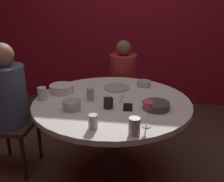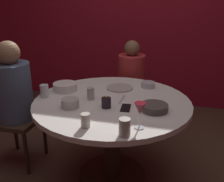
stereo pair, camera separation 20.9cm
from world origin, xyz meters
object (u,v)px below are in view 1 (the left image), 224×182
at_px(dining_table, 112,118).
at_px(bowl_sauce_side, 156,106).
at_px(bowl_small_white, 62,89).
at_px(cup_by_left_diner, 42,94).
at_px(seated_diner_left, 7,95).
at_px(cup_near_candle, 93,121).
at_px(cup_by_right_diner, 90,94).
at_px(bowl_salad_center, 72,105).
at_px(cell_phone, 128,107).
at_px(cup_center_front, 134,126).
at_px(candle_holder, 108,103).
at_px(dinner_plate, 117,88).
at_px(bowl_serving_large, 144,84).
at_px(seated_diner_back, 123,76).
at_px(wine_glass, 147,108).

height_order(dining_table, bowl_sauce_side, bowl_sauce_side).
bearing_deg(bowl_sauce_side, bowl_small_white, 163.77).
height_order(bowl_small_white, cup_by_left_diner, cup_by_left_diner).
distance_m(dining_table, seated_diner_left, 0.94).
distance_m(dining_table, cup_by_left_diner, 0.61).
distance_m(bowl_small_white, cup_near_candle, 0.74).
relative_size(cup_by_left_diner, cup_by_right_diner, 1.04).
bearing_deg(bowl_salad_center, cell_phone, 11.45).
bearing_deg(cup_by_left_diner, bowl_salad_center, -26.44).
xyz_separation_m(bowl_sauce_side, cup_center_front, (-0.14, -0.41, 0.03)).
distance_m(dining_table, bowl_sauce_side, 0.42).
height_order(candle_holder, dinner_plate, candle_holder).
xyz_separation_m(candle_holder, bowl_serving_large, (0.25, 0.54, -0.01)).
relative_size(seated_diner_left, cup_by_right_diner, 11.66).
xyz_separation_m(candle_holder, bowl_sauce_side, (0.36, 0.03, -0.01)).
bearing_deg(cup_near_candle, bowl_small_white, 124.43).
bearing_deg(cell_phone, seated_diner_back, 93.17).
xyz_separation_m(candle_holder, dinner_plate, (0.01, 0.45, -0.03)).
bearing_deg(seated_diner_back, cup_by_left_diner, -30.70).
xyz_separation_m(seated_diner_left, bowl_small_white, (0.45, 0.12, 0.04)).
relative_size(cell_phone, cup_center_front, 1.24).
bearing_deg(seated_diner_left, candle_holder, -9.58).
height_order(wine_glass, dinner_plate, wine_glass).
bearing_deg(cup_near_candle, wine_glass, 12.27).
bearing_deg(dinner_plate, seated_diner_left, -162.46).
xyz_separation_m(dinner_plate, cup_by_right_diner, (-0.18, -0.32, 0.04)).
bearing_deg(cup_near_candle, seated_diner_back, 87.85).
height_order(bowl_salad_center, cup_center_front, cup_center_front).
bearing_deg(cup_by_right_diner, bowl_sauce_side, -10.40).
bearing_deg(cup_center_front, candle_holder, 120.29).
bearing_deg(cup_by_left_diner, bowl_sauce_side, -3.17).
height_order(seated_diner_back, wine_glass, seated_diner_back).
relative_size(bowl_sauce_side, cup_by_left_diner, 1.91).
bearing_deg(bowl_sauce_side, seated_diner_back, 109.43).
relative_size(cell_phone, bowl_salad_center, 1.03).
bearing_deg(seated_diner_back, bowl_serving_large, 26.53).
bearing_deg(bowl_small_white, candle_holder, -30.57).
height_order(cup_by_left_diner, cup_by_right_diner, cup_by_left_diner).
bearing_deg(bowl_salad_center, bowl_serving_large, 49.26).
relative_size(wine_glass, cup_center_front, 1.56).
distance_m(seated_diner_left, bowl_sauce_side, 1.28).
height_order(seated_diner_left, wine_glass, seated_diner_left).
distance_m(dining_table, seated_diner_back, 0.89).
distance_m(cell_phone, cup_by_right_diner, 0.34).
relative_size(cup_near_candle, cup_center_front, 0.84).
bearing_deg(dinner_plate, bowl_salad_center, -118.54).
xyz_separation_m(seated_diner_back, bowl_small_white, (-0.47, -0.77, 0.10)).
relative_size(dinner_plate, cup_by_right_diner, 2.35).
distance_m(candle_holder, cup_by_right_diner, 0.21).
bearing_deg(dinner_plate, bowl_small_white, -159.74).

